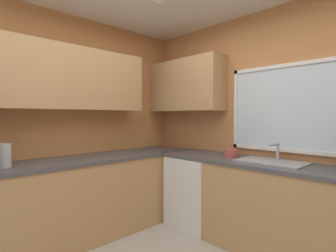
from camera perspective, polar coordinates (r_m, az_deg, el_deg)
name	(u,v)px	position (r m, az deg, el deg)	size (l,w,h in m)	color
room_shell	(167,74)	(2.26, -0.13, 11.34)	(3.69, 3.53, 2.64)	#C6844C
counter_run_left	(69,201)	(3.09, -21.06, -15.27)	(0.65, 3.14, 0.91)	tan
counter_run_back	(280,210)	(2.89, 23.45, -16.58)	(2.78, 0.65, 0.91)	tan
dishwasher	(197,191)	(3.38, 6.49, -14.05)	(0.60, 0.60, 0.87)	white
kettle	(4,156)	(2.78, -32.56, -5.52)	(0.13, 0.13, 0.22)	#B7B7BC
sink_assembly	(271,161)	(2.82, 21.84, -7.27)	(0.65, 0.40, 0.19)	#9EA0A5
bowl	(231,153)	(3.02, 13.73, -5.87)	(0.17, 0.17, 0.09)	#B74C42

